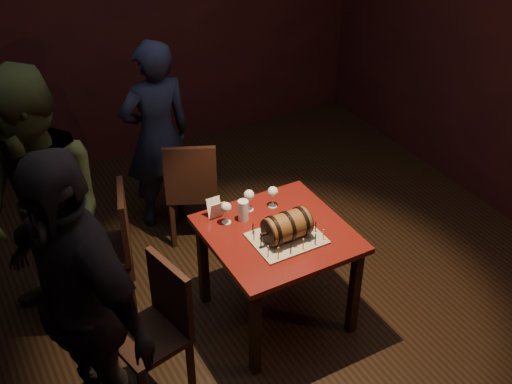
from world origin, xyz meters
The scene contains 16 objects.
room_shell centered at (0.00, 0.00, 1.40)m, with size 5.04×5.04×2.80m.
pub_table centered at (0.13, -0.16, 0.64)m, with size 0.90×0.90×0.75m.
cake_board centered at (0.14, -0.26, 0.76)m, with size 0.45×0.35×0.01m, color gray.
barrel_cake centered at (0.14, -0.26, 0.85)m, with size 0.34×0.20×0.20m.
birthday_candles centered at (0.14, -0.26, 0.80)m, with size 0.40×0.30×0.09m.
wine_glass_left centered at (-0.12, 0.08, 0.87)m, with size 0.07×0.07×0.16m.
wine_glass_mid centered at (0.08, 0.14, 0.87)m, with size 0.07×0.07×0.16m.
wine_glass_right centered at (0.24, 0.10, 0.87)m, with size 0.07×0.07×0.16m.
pint_of_ale centered at (0.00, 0.06, 0.82)m, with size 0.07×0.07×0.15m.
menu_card centered at (-0.15, 0.18, 0.81)m, with size 0.10×0.05×0.13m, color white, non-canonical shape.
chair_back centered at (-0.01, 0.92, 0.52)m, with size 0.53×0.53×0.93m.
chair_left_rear centered at (-0.78, 0.55, 0.52)m, with size 0.50×0.50×0.93m.
chair_left_front centered at (-0.79, -0.34, 0.52)m, with size 0.48×0.48×0.93m.
person_back centered at (-0.12, 1.31, 0.81)m, with size 0.59×0.39×1.62m, color #191C32.
person_left_rear centered at (-1.21, 0.44, 0.96)m, with size 0.94×0.73×1.93m, color #3A4120.
person_left_front centered at (-1.24, -0.42, 0.95)m, with size 1.11×0.46×1.89m, color black.
Camera 1 is at (-1.61, -3.00, 3.31)m, focal length 45.00 mm.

